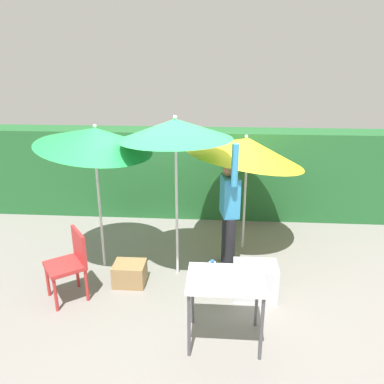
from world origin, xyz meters
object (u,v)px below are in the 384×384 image
at_px(umbrella_yellow, 95,138).
at_px(person_vendor, 230,207).
at_px(cooler_box, 255,280).
at_px(chair_plastic, 70,261).
at_px(bottle_water, 212,272).
at_px(umbrella_orange, 247,148).
at_px(umbrella_rainbow, 175,129).
at_px(folding_table, 226,286).
at_px(crate_cardboard, 130,273).

xyz_separation_m(umbrella_yellow, person_vendor, (1.81, 0.08, -0.96)).
xyz_separation_m(person_vendor, cooler_box, (0.33, -0.70, -0.71)).
height_order(person_vendor, chair_plastic, person_vendor).
bearing_deg(bottle_water, umbrella_orange, 78.77).
bearing_deg(umbrella_rainbow, folding_table, -63.72).
bearing_deg(crate_cardboard, umbrella_yellow, 135.50).
height_order(umbrella_rainbow, person_vendor, umbrella_rainbow).
bearing_deg(chair_plastic, folding_table, -19.17).
bearing_deg(person_vendor, umbrella_orange, 68.90).
height_order(person_vendor, folding_table, person_vendor).
relative_size(umbrella_orange, cooler_box, 3.57).
height_order(cooler_box, crate_cardboard, cooler_box).
bearing_deg(bottle_water, folding_table, 26.45).
distance_m(umbrella_yellow, bottle_water, 2.45).
bearing_deg(cooler_box, person_vendor, 115.30).
relative_size(umbrella_rainbow, cooler_box, 4.06).
bearing_deg(umbrella_rainbow, person_vendor, 18.49).
distance_m(umbrella_yellow, crate_cardboard, 1.87).
distance_m(umbrella_yellow, folding_table, 2.59).
distance_m(person_vendor, bottle_water, 1.64).
height_order(person_vendor, cooler_box, person_vendor).
xyz_separation_m(crate_cardboard, folding_table, (1.26, -1.01, 0.52)).
bearing_deg(umbrella_orange, cooler_box, -86.17).
bearing_deg(umbrella_rainbow, crate_cardboard, -152.95).
distance_m(cooler_box, crate_cardboard, 1.67).
xyz_separation_m(umbrella_rainbow, person_vendor, (0.72, 0.24, -1.12)).
bearing_deg(umbrella_yellow, person_vendor, 2.46).
distance_m(umbrella_rainbow, bottle_water, 1.89).
distance_m(umbrella_orange, bottle_water, 2.42).
height_order(umbrella_yellow, crate_cardboard, umbrella_yellow).
distance_m(umbrella_yellow, person_vendor, 2.05).
height_order(umbrella_yellow, folding_table, umbrella_yellow).
height_order(umbrella_orange, umbrella_yellow, umbrella_yellow).
bearing_deg(umbrella_orange, crate_cardboard, -143.05).
bearing_deg(person_vendor, cooler_box, -64.70).
distance_m(folding_table, bottle_water, 0.26).
bearing_deg(folding_table, umbrella_rainbow, 116.28).
bearing_deg(folding_table, person_vendor, 87.66).
xyz_separation_m(umbrella_rainbow, chair_plastic, (-1.27, -0.65, -1.54)).
bearing_deg(folding_table, bottle_water, -153.55).
distance_m(person_vendor, cooler_box, 1.05).
bearing_deg(crate_cardboard, folding_table, -38.55).
bearing_deg(umbrella_yellow, folding_table, -40.31).
bearing_deg(umbrella_orange, folding_table, -97.97).
relative_size(crate_cardboard, bottle_water, 1.75).
bearing_deg(umbrella_orange, person_vendor, -111.10).
distance_m(chair_plastic, bottle_water, 1.96).
bearing_deg(cooler_box, bottle_water, -120.09).
xyz_separation_m(umbrella_rainbow, bottle_water, (0.51, -1.39, -1.17)).
relative_size(chair_plastic, folding_table, 1.11).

